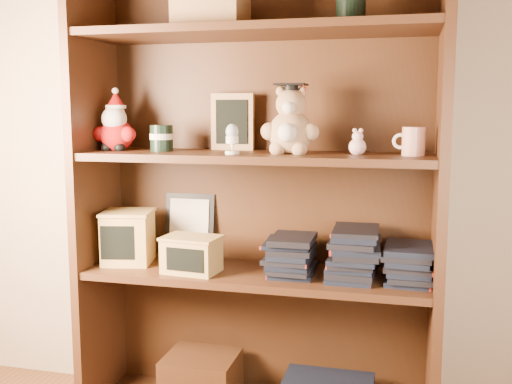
# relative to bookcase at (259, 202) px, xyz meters

# --- Properties ---
(bookcase) EXTENTS (1.20, 0.35, 1.60)m
(bookcase) POSITION_rel_bookcase_xyz_m (0.00, 0.00, 0.00)
(bookcase) COLOR #442513
(bookcase) RESTS_ON ground
(shelf_lower) EXTENTS (1.14, 0.33, 0.02)m
(shelf_lower) POSITION_rel_bookcase_xyz_m (0.00, -0.05, -0.24)
(shelf_lower) COLOR #442513
(shelf_lower) RESTS_ON ground
(shelf_upper) EXTENTS (1.14, 0.33, 0.02)m
(shelf_upper) POSITION_rel_bookcase_xyz_m (0.00, -0.05, 0.16)
(shelf_upper) COLOR #442513
(shelf_upper) RESTS_ON ground
(santa_plush) EXTENTS (0.16, 0.11, 0.22)m
(santa_plush) POSITION_rel_bookcase_xyz_m (-0.50, -0.06, 0.25)
(santa_plush) COLOR #A50F0F
(santa_plush) RESTS_ON shelf_upper
(teachers_tin) EXTENTS (0.08, 0.08, 0.09)m
(teachers_tin) POSITION_rel_bookcase_xyz_m (-0.33, -0.05, 0.22)
(teachers_tin) COLOR black
(teachers_tin) RESTS_ON shelf_upper
(chalkboard_plaque) EXTENTS (0.15, 0.08, 0.20)m
(chalkboard_plaque) POSITION_rel_bookcase_xyz_m (-0.11, 0.06, 0.27)
(chalkboard_plaque) COLOR #9E7547
(chalkboard_plaque) RESTS_ON shelf_upper
(egg_cup) EXTENTS (0.05, 0.05, 0.10)m
(egg_cup) POSITION_rel_bookcase_xyz_m (-0.06, -0.13, 0.22)
(egg_cup) COLOR white
(egg_cup) RESTS_ON shelf_upper
(grad_teddy_bear) EXTENTS (0.19, 0.16, 0.23)m
(grad_teddy_bear) POSITION_rel_bookcase_xyz_m (0.12, -0.06, 0.26)
(grad_teddy_bear) COLOR tan
(grad_teddy_bear) RESTS_ON shelf_upper
(pink_figurine) EXTENTS (0.05, 0.05, 0.09)m
(pink_figurine) POSITION_rel_bookcase_xyz_m (0.33, -0.05, 0.20)
(pink_figurine) COLOR beige
(pink_figurine) RESTS_ON shelf_upper
(teacher_mug) EXTENTS (0.10, 0.07, 0.09)m
(teacher_mug) POSITION_rel_bookcase_xyz_m (0.50, -0.05, 0.22)
(teacher_mug) COLOR silver
(teacher_mug) RESTS_ON shelf_upper
(certificate_frame) EXTENTS (0.19, 0.05, 0.23)m
(certificate_frame) POSITION_rel_bookcase_xyz_m (-0.29, 0.09, -0.11)
(certificate_frame) COLOR black
(certificate_frame) RESTS_ON shelf_lower
(treats_box) EXTENTS (0.20, 0.20, 0.19)m
(treats_box) POSITION_rel_bookcase_xyz_m (-0.47, -0.05, -0.13)
(treats_box) COLOR tan
(treats_box) RESTS_ON shelf_lower
(pencils_box) EXTENTS (0.20, 0.15, 0.12)m
(pencils_box) POSITION_rel_bookcase_xyz_m (-0.20, -0.12, -0.17)
(pencils_box) COLOR tan
(pencils_box) RESTS_ON shelf_lower
(book_stack_left) EXTENTS (0.14, 0.20, 0.13)m
(book_stack_left) POSITION_rel_bookcase_xyz_m (0.12, -0.05, -0.16)
(book_stack_left) COLOR black
(book_stack_left) RESTS_ON shelf_lower
(book_stack_mid) EXTENTS (0.14, 0.20, 0.16)m
(book_stack_mid) POSITION_rel_bookcase_xyz_m (0.33, -0.05, -0.15)
(book_stack_mid) COLOR black
(book_stack_mid) RESTS_ON shelf_lower
(book_stack_right) EXTENTS (0.14, 0.20, 0.11)m
(book_stack_right) POSITION_rel_bookcase_xyz_m (0.50, -0.05, -0.17)
(book_stack_right) COLOR black
(book_stack_right) RESTS_ON shelf_lower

